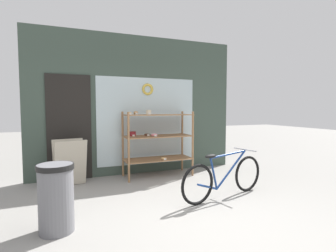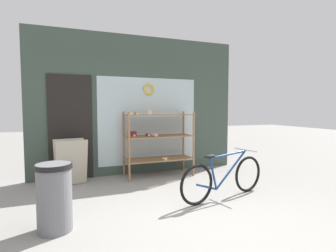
# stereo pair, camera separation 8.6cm
# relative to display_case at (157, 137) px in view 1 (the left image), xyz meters

# --- Properties ---
(ground_plane) EXTENTS (30.00, 30.00, 0.00)m
(ground_plane) POSITION_rel_display_case_xyz_m (-0.28, -2.35, -0.82)
(ground_plane) COLOR gray
(storefront_facade) EXTENTS (4.54, 0.13, 3.00)m
(storefront_facade) POSITION_rel_display_case_xyz_m (-0.33, 0.41, 0.64)
(storefront_facade) COLOR #3D4C42
(storefront_facade) RESTS_ON ground_plane
(display_case) EXTENTS (1.43, 0.57, 1.40)m
(display_case) POSITION_rel_display_case_xyz_m (0.00, 0.00, 0.00)
(display_case) COLOR #8E6642
(display_case) RESTS_ON ground_plane
(bicycle) EXTENTS (1.72, 0.54, 0.75)m
(bicycle) POSITION_rel_display_case_xyz_m (0.55, -1.68, -0.49)
(bicycle) COLOR black
(bicycle) RESTS_ON ground_plane
(sandwich_board) EXTENTS (0.61, 0.47, 0.85)m
(sandwich_board) POSITION_rel_display_case_xyz_m (-1.72, -0.05, -0.39)
(sandwich_board) COLOR #B2A893
(sandwich_board) RESTS_ON ground_plane
(trash_bin) EXTENTS (0.41, 0.41, 0.80)m
(trash_bin) POSITION_rel_display_case_xyz_m (-1.93, -1.94, -0.40)
(trash_bin) COLOR slate
(trash_bin) RESTS_ON ground_plane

